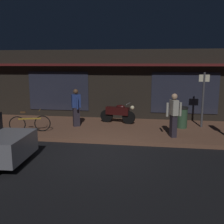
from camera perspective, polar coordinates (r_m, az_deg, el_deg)
ground_plane at (r=8.76m, az=-2.54°, el=-8.99°), size 60.00×60.00×0.00m
sidewalk_slab at (r=11.57m, az=0.34°, el=-3.72°), size 18.00×4.00×0.15m
storefront_building at (r=14.62m, az=2.27°, el=6.15°), size 18.00×3.30×3.60m
motorcycle at (r=12.29m, az=1.35°, el=-0.14°), size 1.69×0.64×0.97m
bicycle_parked at (r=11.28m, az=-17.41°, el=-2.33°), size 1.60×0.58×0.91m
person_photographer at (r=11.71m, az=-7.80°, el=1.12°), size 0.44×0.58×1.67m
person_bystander at (r=10.16m, az=13.27°, el=-0.52°), size 0.61×0.43×1.67m
sign_post at (r=12.03m, az=19.18°, el=3.20°), size 0.44×0.09×2.40m
trash_bin at (r=11.78m, az=14.99°, el=-1.09°), size 0.48×0.48×0.93m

